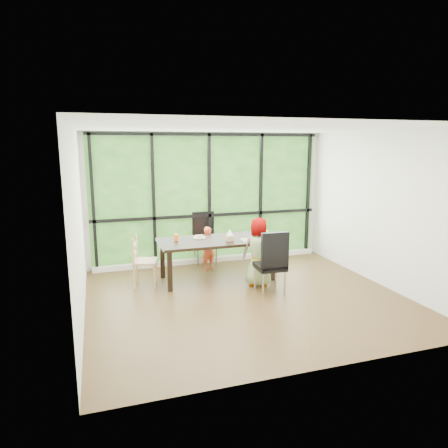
{
  "coord_description": "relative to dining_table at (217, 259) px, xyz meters",
  "views": [
    {
      "loc": [
        -2.24,
        -5.8,
        2.45
      ],
      "look_at": [
        -0.08,
        0.96,
        1.05
      ],
      "focal_mm": 32.32,
      "sensor_mm": 36.0,
      "label": 1
    }
  ],
  "objects": [
    {
      "name": "straw_white",
      "position": [
        -0.73,
        0.15,
        0.53
      ],
      "size": [
        0.01,
        0.04,
        0.2
      ],
      "primitive_type": "cylinder",
      "rotation": [
        0.14,
        0.0,
        0.0
      ],
      "color": "white",
      "rests_on": "orange_cup"
    },
    {
      "name": "tissue_box",
      "position": [
        0.18,
        -0.17,
        0.43
      ],
      "size": [
        0.12,
        0.12,
        0.1
      ],
      "primitive_type": "cube",
      "color": "tan",
      "rests_on": "dining_table"
    },
    {
      "name": "plate_near",
      "position": [
        0.58,
        -0.22,
        0.38
      ],
      "size": [
        0.21,
        0.21,
        0.01
      ],
      "primitive_type": "cylinder",
      "color": "white",
      "rests_on": "dining_table"
    },
    {
      "name": "back_wall",
      "position": [
        0.18,
        1.19,
        0.98
      ],
      "size": [
        5.0,
        0.0,
        5.0
      ],
      "primitive_type": "plane",
      "rotation": [
        1.57,
        0.0,
        0.0
      ],
      "color": "silver",
      "rests_on": "ground"
    },
    {
      "name": "tissue",
      "position": [
        0.18,
        -0.17,
        0.53
      ],
      "size": [
        0.12,
        0.12,
        0.11
      ],
      "primitive_type": "cone",
      "color": "white",
      "rests_on": "tissue_box"
    },
    {
      "name": "placemat",
      "position": [
        0.6,
        -0.23,
        0.38
      ],
      "size": [
        0.4,
        0.3,
        0.01
      ],
      "primitive_type": "cube",
      "color": "tan",
      "rests_on": "dining_table"
    },
    {
      "name": "window_mullions",
      "position": [
        0.18,
        1.13,
        0.98
      ],
      "size": [
        4.8,
        0.06,
        2.65
      ],
      "primitive_type": null,
      "color": "black",
      "rests_on": "back_wall"
    },
    {
      "name": "green_cup",
      "position": [
        0.82,
        -0.29,
        0.43
      ],
      "size": [
        0.07,
        0.07,
        0.1
      ],
      "primitive_type": "cylinder",
      "color": "#65C639",
      "rests_on": "dining_table"
    },
    {
      "name": "chair_end_beech",
      "position": [
        -1.31,
        0.01,
        0.08
      ],
      "size": [
        0.49,
        0.5,
        0.9
      ],
      "primitive_type": "cube",
      "rotation": [
        0.0,
        0.0,
        1.34
      ],
      "color": "#A4805D",
      "rests_on": "ground"
    },
    {
      "name": "dining_table",
      "position": [
        0.0,
        0.0,
        0.0
      ],
      "size": [
        2.11,
        0.98,
        0.75
      ],
      "primitive_type": "cube",
      "rotation": [
        0.0,
        0.0,
        -0.01
      ],
      "color": "black",
      "rests_on": "ground"
    },
    {
      "name": "ground",
      "position": [
        0.18,
        -1.06,
        -0.38
      ],
      "size": [
        5.0,
        5.0,
        0.0
      ],
      "primitive_type": "plane",
      "color": "black",
      "rests_on": "ground"
    },
    {
      "name": "window_sill",
      "position": [
        0.18,
        1.09,
        -0.33
      ],
      "size": [
        4.8,
        0.12,
        0.1
      ],
      "primitive_type": "cube",
      "color": "silver",
      "rests_on": "ground"
    },
    {
      "name": "orange_cup",
      "position": [
        -0.73,
        0.15,
        0.43
      ],
      "size": [
        0.07,
        0.07,
        0.12
      ],
      "primitive_type": "cylinder",
      "color": "orange",
      "rests_on": "dining_table"
    },
    {
      "name": "crepe_rolls_far",
      "position": [
        -0.28,
        0.23,
        0.41
      ],
      "size": [
        0.15,
        0.12,
        0.04
      ],
      "primitive_type": null,
      "color": "tan",
      "rests_on": "plate_far"
    },
    {
      "name": "chair_interior_leather",
      "position": [
        0.63,
        -0.96,
        0.17
      ],
      "size": [
        0.48,
        0.48,
        1.08
      ],
      "primitive_type": "cube",
      "rotation": [
        0.0,
        0.0,
        3.1
      ],
      "color": "black",
      "rests_on": "ground"
    },
    {
      "name": "straw_pink",
      "position": [
        0.82,
        -0.29,
        0.52
      ],
      "size": [
        0.01,
        0.04,
        0.2
      ],
      "primitive_type": "cylinder",
      "rotation": [
        0.14,
        0.0,
        0.0
      ],
      "color": "pink",
      "rests_on": "green_cup"
    },
    {
      "name": "crepe_rolls_near",
      "position": [
        0.58,
        -0.22,
        0.41
      ],
      "size": [
        0.05,
        0.12,
        0.04
      ],
      "primitive_type": null,
      "color": "tan",
      "rests_on": "plate_near"
    },
    {
      "name": "foliage_backdrop",
      "position": [
        0.18,
        1.17,
        0.98
      ],
      "size": [
        4.8,
        0.02,
        2.65
      ],
      "primitive_type": "cube",
      "color": "#1F4918",
      "rests_on": "back_wall"
    },
    {
      "name": "white_mug",
      "position": [
        0.98,
        0.05,
        0.42
      ],
      "size": [
        0.09,
        0.09,
        0.09
      ],
      "primitive_type": "cylinder",
      "color": "white",
      "rests_on": "dining_table"
    },
    {
      "name": "child_toddler",
      "position": [
        0.0,
        0.58,
        0.06
      ],
      "size": [
        0.37,
        0.31,
        0.87
      ],
      "primitive_type": "imported",
      "rotation": [
        0.0,
        0.0,
        0.37
      ],
      "color": "#DD4E27",
      "rests_on": "ground"
    },
    {
      "name": "plate_far",
      "position": [
        -0.28,
        0.23,
        0.38
      ],
      "size": [
        0.22,
        0.22,
        0.01
      ],
      "primitive_type": "cylinder",
      "color": "white",
      "rests_on": "dining_table"
    },
    {
      "name": "chair_window_leather",
      "position": [
        0.03,
        0.96,
        0.17
      ],
      "size": [
        0.49,
        0.49,
        1.08
      ],
      "primitive_type": "cube",
      "rotation": [
        0.0,
        0.0,
        -0.06
      ],
      "color": "black",
      "rests_on": "ground"
    },
    {
      "name": "child_older",
      "position": [
        0.62,
        -0.54,
        0.23
      ],
      "size": [
        0.69,
        0.58,
        1.21
      ],
      "primitive_type": "imported",
      "rotation": [
        0.0,
        0.0,
        2.77
      ],
      "color": "gray",
      "rests_on": "ground"
    }
  ]
}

